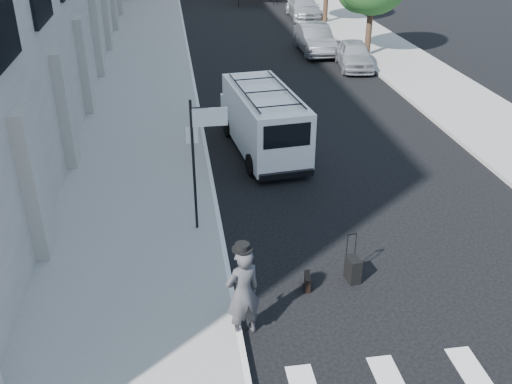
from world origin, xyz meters
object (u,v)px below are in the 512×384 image
object	(u,v)px
cargo_van	(263,119)
parked_car_b	(315,39)
businessman	(243,293)
parked_car_a	(354,55)
briefcase	(307,281)
suitcase	(353,269)
parked_car_c	(304,7)

from	to	relation	value
cargo_van	parked_car_b	world-z (taller)	cargo_van
businessman	parked_car_a	bearing A→B (deg)	-135.05
briefcase	parked_car_a	xyz separation A→B (m)	(6.51, 17.58, 0.51)
businessman	parked_car_a	world-z (taller)	businessman
businessman	cargo_van	size ratio (longest dim) A/B	0.35
businessman	cargo_van	world-z (taller)	cargo_van
businessman	parked_car_b	world-z (taller)	businessman
suitcase	cargo_van	size ratio (longest dim) A/B	0.20
cargo_van	parked_car_a	bearing A→B (deg)	50.77
parked_car_b	briefcase	bearing A→B (deg)	-103.13
briefcase	parked_car_c	distance (m)	31.55
briefcase	cargo_van	world-z (taller)	cargo_van
parked_car_a	parked_car_b	xyz separation A→B (m)	(-1.24, 3.34, 0.07)
businessman	parked_car_b	bearing A→B (deg)	-128.98
briefcase	cargo_van	xyz separation A→B (m)	(0.26, 7.92, 0.94)
parked_car_a	parked_car_b	bearing A→B (deg)	117.75
businessman	parked_car_c	world-z (taller)	businessman
suitcase	parked_car_c	distance (m)	31.21
parked_car_b	businessman	bearing A→B (deg)	-106.24
briefcase	parked_car_c	bearing A→B (deg)	87.53
parked_car_b	parked_car_c	bearing A→B (deg)	81.75
cargo_van	parked_car_b	xyz separation A→B (m)	(5.01, 13.00, -0.36)
businessman	parked_car_a	size ratio (longest dim) A/B	0.51
parked_car_a	parked_car_b	world-z (taller)	parked_car_b
cargo_van	parked_car_b	size ratio (longest dim) A/B	1.26
businessman	briefcase	distance (m)	2.24
suitcase	cargo_van	distance (m)	7.89
briefcase	suitcase	bearing A→B (deg)	16.32
businessman	parked_car_a	distance (m)	20.55
parked_car_b	parked_car_a	bearing A→B (deg)	-68.67
parked_car_a	parked_car_b	size ratio (longest dim) A/B	0.88
cargo_van	suitcase	bearing A→B (deg)	-90.20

